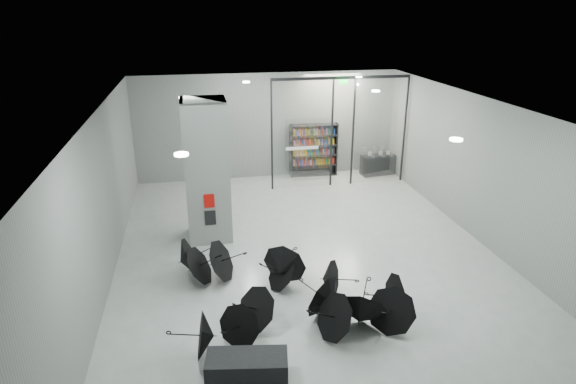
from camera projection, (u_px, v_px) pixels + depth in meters
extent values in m
plane|color=#949693|center=(310.00, 261.00, 12.82)|extent=(14.00, 14.00, 0.00)
cube|color=gray|center=(313.00, 110.00, 11.39)|extent=(10.00, 14.00, 0.02)
cube|color=slate|center=(268.00, 126.00, 18.52)|extent=(10.00, 0.02, 4.00)
cube|color=slate|center=(101.00, 205.00, 11.21)|extent=(0.02, 14.00, 4.00)
cube|color=slate|center=(493.00, 177.00, 13.00)|extent=(0.02, 14.00, 4.00)
cube|color=slate|center=(207.00, 171.00, 13.49)|extent=(1.20, 1.20, 4.00)
cube|color=#A50A07|center=(209.00, 201.00, 13.15)|extent=(0.28, 0.04, 0.38)
cube|color=black|center=(210.00, 218.00, 13.33)|extent=(0.30, 0.03, 0.42)
cube|color=#0CE533|center=(344.00, 82.00, 16.74)|extent=(0.30, 0.06, 0.15)
cube|color=silver|center=(302.00, 134.00, 17.32)|extent=(2.20, 0.02, 3.95)
cube|color=silver|center=(379.00, 131.00, 17.84)|extent=(2.00, 0.02, 3.95)
cube|color=black|center=(272.00, 136.00, 17.12)|extent=(0.06, 0.06, 4.00)
cube|color=black|center=(332.00, 133.00, 17.52)|extent=(0.06, 0.06, 4.00)
cube|color=black|center=(353.00, 132.00, 17.66)|extent=(0.06, 0.06, 4.00)
cube|color=black|center=(405.00, 129.00, 18.02)|extent=(0.06, 0.06, 4.00)
cube|color=black|center=(342.00, 78.00, 16.87)|extent=(5.00, 0.08, 0.10)
cube|color=black|center=(247.00, 367.00, 8.70)|extent=(1.54, 0.85, 0.47)
cube|color=black|center=(378.00, 165.00, 19.26)|extent=(1.39, 0.72, 0.80)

